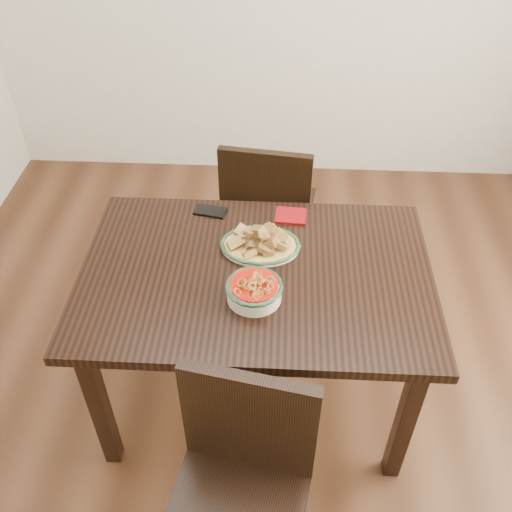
{
  "coord_description": "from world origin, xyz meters",
  "views": [
    {
      "loc": [
        0.04,
        -1.63,
        2.19
      ],
      "look_at": [
        -0.05,
        -0.09,
        0.81
      ],
      "focal_mm": 40.0,
      "sensor_mm": 36.0,
      "label": 1
    }
  ],
  "objects_px": {
    "chair_far": "(268,209)",
    "fish_plate": "(260,239)",
    "noodle_bowl": "(254,289)",
    "dining_table": "(256,289)",
    "chair_near": "(241,481)",
    "smartphone": "(210,211)"
  },
  "relations": [
    {
      "from": "chair_near",
      "to": "smartphone",
      "type": "height_order",
      "value": "chair_near"
    },
    {
      "from": "dining_table",
      "to": "smartphone",
      "type": "distance_m",
      "value": 0.42
    },
    {
      "from": "dining_table",
      "to": "chair_near",
      "type": "bearing_deg",
      "value": -90.74
    },
    {
      "from": "fish_plate",
      "to": "smartphone",
      "type": "height_order",
      "value": "fish_plate"
    },
    {
      "from": "dining_table",
      "to": "chair_far",
      "type": "bearing_deg",
      "value": 88.16
    },
    {
      "from": "noodle_bowl",
      "to": "chair_near",
      "type": "bearing_deg",
      "value": -91.12
    },
    {
      "from": "chair_far",
      "to": "smartphone",
      "type": "bearing_deg",
      "value": 65.01
    },
    {
      "from": "chair_far",
      "to": "chair_near",
      "type": "xyz_separation_m",
      "value": [
        -0.03,
        -1.39,
        0.0
      ]
    },
    {
      "from": "chair_far",
      "to": "fish_plate",
      "type": "height_order",
      "value": "chair_far"
    },
    {
      "from": "chair_far",
      "to": "noodle_bowl",
      "type": "bearing_deg",
      "value": 95.99
    },
    {
      "from": "chair_far",
      "to": "smartphone",
      "type": "relative_size",
      "value": 6.77
    },
    {
      "from": "dining_table",
      "to": "chair_near",
      "type": "height_order",
      "value": "chair_near"
    },
    {
      "from": "chair_near",
      "to": "chair_far",
      "type": "bearing_deg",
      "value": 99.32
    },
    {
      "from": "chair_near",
      "to": "fish_plate",
      "type": "xyz_separation_m",
      "value": [
        0.02,
        0.81,
        0.3
      ]
    },
    {
      "from": "dining_table",
      "to": "chair_far",
      "type": "relative_size",
      "value": 1.46
    },
    {
      "from": "chair_far",
      "to": "noodle_bowl",
      "type": "height_order",
      "value": "chair_far"
    },
    {
      "from": "dining_table",
      "to": "fish_plate",
      "type": "height_order",
      "value": "fish_plate"
    },
    {
      "from": "dining_table",
      "to": "fish_plate",
      "type": "distance_m",
      "value": 0.19
    },
    {
      "from": "fish_plate",
      "to": "noodle_bowl",
      "type": "distance_m",
      "value": 0.27
    },
    {
      "from": "chair_far",
      "to": "chair_near",
      "type": "relative_size",
      "value": 1.0
    },
    {
      "from": "dining_table",
      "to": "noodle_bowl",
      "type": "bearing_deg",
      "value": -89.2
    },
    {
      "from": "chair_far",
      "to": "fish_plate",
      "type": "bearing_deg",
      "value": 96.14
    }
  ]
}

